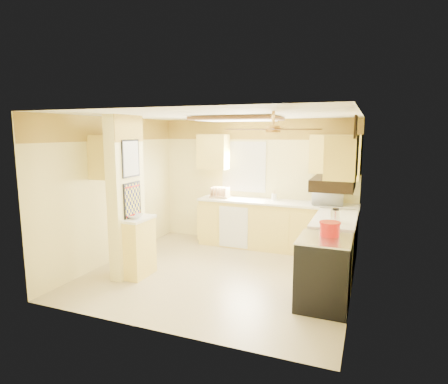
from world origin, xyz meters
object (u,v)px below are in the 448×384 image
at_px(stove, 324,272).
at_px(dutch_oven, 330,229).
at_px(kettle, 335,216).
at_px(bowl, 134,216).
at_px(microwave, 327,196).

relative_size(stove, dutch_oven, 3.36).
bearing_deg(stove, kettle, 86.75).
bearing_deg(dutch_oven, stove, -106.17).
bearing_deg(bowl, dutch_oven, 3.68).
height_order(microwave, kettle, microwave).
xyz_separation_m(stove, bowl, (-2.85, -0.05, 0.51)).
xyz_separation_m(bowl, dutch_oven, (2.89, 0.19, 0.04)).
xyz_separation_m(microwave, bowl, (-2.62, -2.21, -0.12)).
relative_size(stove, microwave, 1.69).
relative_size(microwave, kettle, 2.56).
bearing_deg(microwave, kettle, 91.76).
bearing_deg(microwave, dutch_oven, 87.87).
distance_m(microwave, kettle, 1.38).
bearing_deg(kettle, dutch_oven, -90.57).
xyz_separation_m(stove, microwave, (-0.22, 2.16, 0.63)).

